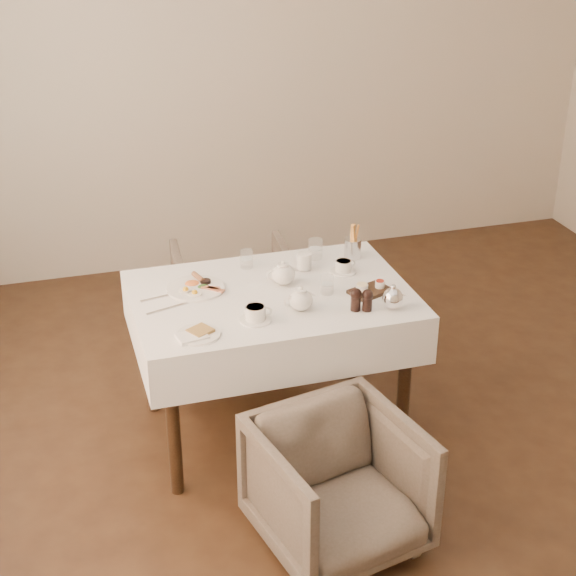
# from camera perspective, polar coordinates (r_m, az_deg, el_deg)

# --- Properties ---
(table) EXTENTS (1.28, 0.88, 0.75)m
(table) POSITION_cam_1_polar(r_m,az_deg,el_deg) (4.12, -1.07, -1.78)
(table) COLOR black
(table) RESTS_ON ground
(armchair_near) EXTENTS (0.72, 0.74, 0.57)m
(armchair_near) POSITION_cam_1_polar(r_m,az_deg,el_deg) (3.65, 3.26, -12.69)
(armchair_near) COLOR brown
(armchair_near) RESTS_ON ground
(armchair_far) EXTENTS (0.69, 0.71, 0.60)m
(armchair_far) POSITION_cam_1_polar(r_m,az_deg,el_deg) (4.99, -3.47, -0.86)
(armchair_far) COLOR brown
(armchair_far) RESTS_ON ground
(breakfast_plate) EXTENTS (0.27, 0.27, 0.03)m
(breakfast_plate) POSITION_cam_1_polar(r_m,az_deg,el_deg) (4.12, -5.96, 0.06)
(breakfast_plate) COLOR white
(breakfast_plate) RESTS_ON table
(side_plate) EXTENTS (0.19, 0.19, 0.02)m
(side_plate) POSITION_cam_1_polar(r_m,az_deg,el_deg) (3.72, -5.90, -3.01)
(side_plate) COLOR white
(side_plate) RESTS_ON table
(teapot_centre) EXTENTS (0.16, 0.12, 0.13)m
(teapot_centre) POSITION_cam_1_polar(r_m,az_deg,el_deg) (4.11, -0.32, 1.00)
(teapot_centre) COLOR white
(teapot_centre) RESTS_ON table
(teapot_front) EXTENTS (0.16, 0.13, 0.12)m
(teapot_front) POSITION_cam_1_polar(r_m,az_deg,el_deg) (3.88, 0.83, -0.67)
(teapot_front) COLOR white
(teapot_front) RESTS_ON table
(creamer) EXTENTS (0.08, 0.08, 0.08)m
(creamer) POSITION_cam_1_polar(r_m,az_deg,el_deg) (4.28, 1.07, 1.75)
(creamer) COLOR white
(creamer) RESTS_ON table
(teacup_near) EXTENTS (0.14, 0.14, 0.07)m
(teacup_near) POSITION_cam_1_polar(r_m,az_deg,el_deg) (3.81, -2.13, -1.70)
(teacup_near) COLOR white
(teacup_near) RESTS_ON table
(teacup_far) EXTENTS (0.12, 0.12, 0.06)m
(teacup_far) POSITION_cam_1_polar(r_m,az_deg,el_deg) (4.26, 3.60, 1.36)
(teacup_far) COLOR white
(teacup_far) RESTS_ON table
(glass_left) EXTENTS (0.06, 0.06, 0.09)m
(glass_left) POSITION_cam_1_polar(r_m,az_deg,el_deg) (4.30, -2.70, 1.89)
(glass_left) COLOR silver
(glass_left) RESTS_ON table
(glass_mid) EXTENTS (0.07, 0.07, 0.09)m
(glass_mid) POSITION_cam_1_polar(r_m,az_deg,el_deg) (4.05, 2.55, 0.22)
(glass_mid) COLOR silver
(glass_mid) RESTS_ON table
(glass_right) EXTENTS (0.08, 0.08, 0.10)m
(glass_right) POSITION_cam_1_polar(r_m,az_deg,el_deg) (4.39, 1.78, 2.54)
(glass_right) COLOR silver
(glass_right) RESTS_ON table
(condiment_board) EXTENTS (0.22, 0.18, 0.05)m
(condiment_board) POSITION_cam_1_polar(r_m,az_deg,el_deg) (4.07, 5.30, -0.11)
(condiment_board) COLOR black
(condiment_board) RESTS_ON table
(pepper_mill_left) EXTENTS (0.07, 0.07, 0.11)m
(pepper_mill_left) POSITION_cam_1_polar(r_m,az_deg,el_deg) (3.90, 4.40, -0.73)
(pepper_mill_left) COLOR black
(pepper_mill_left) RESTS_ON table
(pepper_mill_right) EXTENTS (0.05, 0.05, 0.10)m
(pepper_mill_right) POSITION_cam_1_polar(r_m,az_deg,el_deg) (3.90, 5.15, -0.78)
(pepper_mill_right) COLOR black
(pepper_mill_right) RESTS_ON table
(silver_pot) EXTENTS (0.13, 0.11, 0.12)m
(silver_pot) POSITION_cam_1_polar(r_m,az_deg,el_deg) (3.92, 6.79, -0.56)
(silver_pot) COLOR white
(silver_pot) RESTS_ON table
(fries_cup) EXTENTS (0.08, 0.08, 0.18)m
(fries_cup) POSITION_cam_1_polar(r_m,az_deg,el_deg) (4.40, 4.21, 2.91)
(fries_cup) COLOR silver
(fries_cup) RESTS_ON table
(cutlery_fork) EXTENTS (0.21, 0.06, 0.00)m
(cutlery_fork) POSITION_cam_1_polar(r_m,az_deg,el_deg) (4.06, -8.14, -0.55)
(cutlery_fork) COLOR silver
(cutlery_fork) RESTS_ON table
(cutlery_knife) EXTENTS (0.20, 0.07, 0.00)m
(cutlery_knife) POSITION_cam_1_polar(r_m,az_deg,el_deg) (3.96, -7.80, -1.32)
(cutlery_knife) COLOR silver
(cutlery_knife) RESTS_ON table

